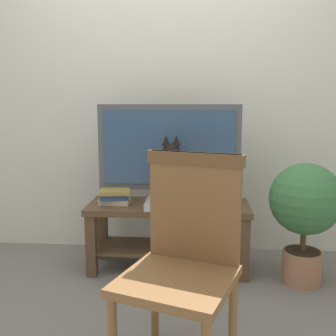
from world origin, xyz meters
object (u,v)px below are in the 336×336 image
(tv_stand, at_px, (168,223))
(book_stack, at_px, (114,197))
(tv, at_px, (169,151))
(cat, at_px, (171,177))
(media_box, at_px, (171,204))
(potted_plant, at_px, (305,208))
(wooden_chair, at_px, (185,249))

(tv_stand, height_order, book_stack, book_stack)
(tv, distance_m, cat, 0.22)
(tv, relative_size, book_stack, 4.32)
(media_box, height_order, book_stack, book_stack)
(cat, height_order, potted_plant, cat)
(tv_stand, relative_size, tv, 1.13)
(tv_stand, relative_size, media_box, 3.26)
(tv_stand, height_order, potted_plant, potted_plant)
(tv, distance_m, media_box, 0.38)
(tv, bearing_deg, potted_plant, -13.70)
(media_box, distance_m, potted_plant, 0.90)
(book_stack, bearing_deg, tv, 13.07)
(potted_plant, bearing_deg, cat, 175.53)
(tv, xyz_separation_m, book_stack, (-0.39, -0.09, -0.32))
(media_box, bearing_deg, tv, 100.64)
(tv, relative_size, media_box, 2.88)
(tv_stand, distance_m, potted_plant, 0.95)
(cat, height_order, wooden_chair, cat)
(tv, relative_size, cat, 2.24)
(media_box, height_order, potted_plant, potted_plant)
(potted_plant, bearing_deg, wooden_chair, -130.97)
(cat, relative_size, book_stack, 1.93)
(tv_stand, xyz_separation_m, book_stack, (-0.39, -0.03, 0.20))
(book_stack, bearing_deg, media_box, -6.87)
(book_stack, bearing_deg, potted_plant, -5.84)
(media_box, bearing_deg, potted_plant, -5.36)
(cat, bearing_deg, potted_plant, -4.47)
(tv, height_order, cat, tv)
(book_stack, bearing_deg, cat, -8.74)
(tv, distance_m, book_stack, 0.51)
(book_stack, bearing_deg, wooden_chair, -62.33)
(tv_stand, xyz_separation_m, cat, (0.03, -0.10, 0.37))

